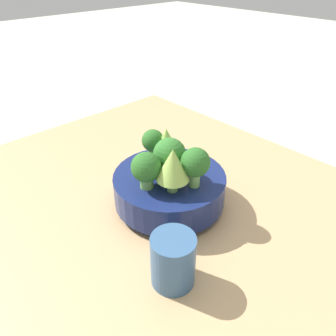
% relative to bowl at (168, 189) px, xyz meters
% --- Properties ---
extents(ground_plane, '(6.00, 6.00, 0.00)m').
position_rel_bowl_xyz_m(ground_plane, '(0.03, -0.00, -0.09)').
color(ground_plane, beige).
extents(table, '(1.01, 0.84, 0.05)m').
position_rel_bowl_xyz_m(table, '(0.03, -0.00, -0.07)').
color(table, tan).
rests_on(table, ground_plane).
extents(bowl, '(0.24, 0.24, 0.08)m').
position_rel_bowl_xyz_m(bowl, '(0.00, 0.00, 0.00)').
color(bowl, navy).
rests_on(bowl, table).
extents(broccoli_floret_back, '(0.06, 0.06, 0.08)m').
position_rel_bowl_xyz_m(broccoli_floret_back, '(0.00, 0.06, 0.08)').
color(broccoli_floret_back, '#6BA34C').
rests_on(broccoli_floret_back, bowl).
extents(romanesco_piece_near, '(0.06, 0.06, 0.08)m').
position_rel_bowl_xyz_m(romanesco_piece_near, '(0.04, -0.03, 0.09)').
color(romanesco_piece_near, '#7AB256').
rests_on(romanesco_piece_near, bowl).
extents(broccoli_floret_center, '(0.07, 0.07, 0.08)m').
position_rel_bowl_xyz_m(broccoli_floret_center, '(0.00, -0.00, 0.08)').
color(broccoli_floret_center, '#6BA34C').
rests_on(broccoli_floret_center, bowl).
extents(broccoli_floret_right, '(0.05, 0.05, 0.08)m').
position_rel_bowl_xyz_m(broccoli_floret_right, '(0.07, -0.02, 0.08)').
color(broccoli_floret_right, '#609347').
rests_on(broccoli_floret_right, bowl).
extents(romanesco_piece_far, '(0.06, 0.06, 0.09)m').
position_rel_bowl_xyz_m(romanesco_piece_far, '(-0.04, 0.03, 0.09)').
color(romanesco_piece_far, '#609347').
rests_on(romanesco_piece_far, bowl).
extents(broccoli_floret_left, '(0.06, 0.06, 0.08)m').
position_rel_bowl_xyz_m(broccoli_floret_left, '(-0.06, -0.02, 0.09)').
color(broccoli_floret_left, '#7AB256').
rests_on(broccoli_floret_left, bowl).
extents(cup, '(0.07, 0.07, 0.10)m').
position_rel_bowl_xyz_m(cup, '(-0.15, 0.13, 0.00)').
color(cup, '#33567F').
rests_on(cup, table).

